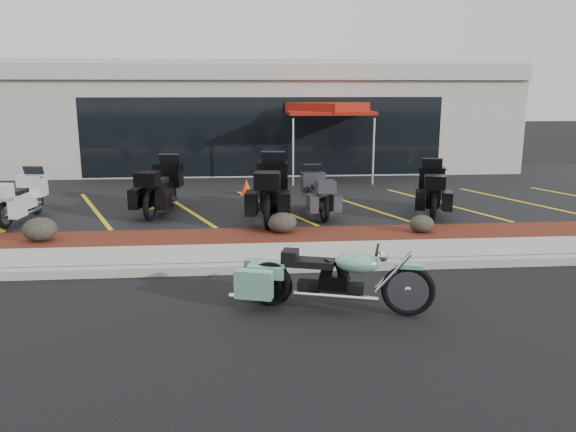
{
  "coord_description": "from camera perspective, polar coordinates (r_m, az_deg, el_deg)",
  "views": [
    {
      "loc": [
        -0.78,
        -8.26,
        3.06
      ],
      "look_at": [
        0.02,
        1.2,
        0.9
      ],
      "focal_mm": 35.0,
      "sensor_mm": 36.0,
      "label": 1
    }
  ],
  "objects": [
    {
      "name": "mulch_bed",
      "position": [
        11.48,
        -0.76,
        -2.25
      ],
      "size": [
        24.0,
        1.2,
        0.16
      ],
      "primitive_type": "cube",
      "color": "#3E190E",
      "rests_on": "ground"
    },
    {
      "name": "hero_cruiser",
      "position": [
        7.84,
        12.13,
        -6.68
      ],
      "size": [
        2.83,
        1.46,
        0.97
      ],
      "primitive_type": null,
      "rotation": [
        0.0,
        0.0,
        -0.29
      ],
      "color": "#6CA88B",
      "rests_on": "ground"
    },
    {
      "name": "touring_black_mid",
      "position": [
        13.54,
        -1.49,
        3.53
      ],
      "size": [
        1.27,
        2.62,
        1.47
      ],
      "primitive_type": null,
      "rotation": [
        0.0,
        0.0,
        1.45
      ],
      "color": "black",
      "rests_on": "upper_lot"
    },
    {
      "name": "touring_white",
      "position": [
        14.5,
        -24.3,
        2.39
      ],
      "size": [
        0.98,
        2.06,
        1.15
      ],
      "primitive_type": null,
      "rotation": [
        0.0,
        0.0,
        1.46
      ],
      "color": "silver",
      "rests_on": "upper_lot"
    },
    {
      "name": "sidewalk",
      "position": [
        10.33,
        -0.28,
        -4.0
      ],
      "size": [
        24.0,
        1.2,
        0.15
      ],
      "primitive_type": "cube",
      "color": "gray",
      "rests_on": "ground"
    },
    {
      "name": "curb",
      "position": [
        9.67,
        0.05,
        -5.19
      ],
      "size": [
        24.0,
        0.25,
        0.15
      ],
      "primitive_type": "cube",
      "color": "gray",
      "rests_on": "ground"
    },
    {
      "name": "touring_black_front",
      "position": [
        14.46,
        -11.87,
        3.59
      ],
      "size": [
        1.24,
        2.41,
        1.34
      ],
      "primitive_type": null,
      "rotation": [
        0.0,
        0.0,
        1.41
      ],
      "color": "black",
      "rests_on": "upper_lot"
    },
    {
      "name": "boulder_right",
      "position": [
        11.91,
        13.42,
        -0.76
      ],
      "size": [
        0.51,
        0.43,
        0.36
      ],
      "primitive_type": "ellipsoid",
      "color": "black",
      "rests_on": "mulch_bed"
    },
    {
      "name": "touring_grey",
      "position": [
        13.78,
        2.43,
        2.99
      ],
      "size": [
        0.89,
        2.0,
        1.13
      ],
      "primitive_type": null,
      "rotation": [
        0.0,
        0.0,
        1.65
      ],
      "color": "#333238",
      "rests_on": "upper_lot"
    },
    {
      "name": "ground",
      "position": [
        8.85,
        0.55,
        -7.45
      ],
      "size": [
        90.0,
        90.0,
        0.0
      ],
      "primitive_type": "plane",
      "color": "black",
      "rests_on": "ground"
    },
    {
      "name": "traffic_cone",
      "position": [
        15.82,
        -4.25,
        2.96
      ],
      "size": [
        0.36,
        0.36,
        0.44
      ],
      "primitive_type": "cone",
      "rotation": [
        0.0,
        0.0,
        0.09
      ],
      "color": "#ED3B07",
      "rests_on": "upper_lot"
    },
    {
      "name": "touring_black_rear",
      "position": [
        14.44,
        14.34,
        3.28
      ],
      "size": [
        1.4,
        2.29,
        1.25
      ],
      "primitive_type": null,
      "rotation": [
        0.0,
        0.0,
        1.28
      ],
      "color": "black",
      "rests_on": "upper_lot"
    },
    {
      "name": "boulder_mid",
      "position": [
        11.55,
        -0.6,
        -0.66
      ],
      "size": [
        0.6,
        0.5,
        0.43
      ],
      "primitive_type": "ellipsoid",
      "color": "black",
      "rests_on": "mulch_bed"
    },
    {
      "name": "popup_canopy",
      "position": [
        18.49,
        4.08,
        10.72
      ],
      "size": [
        3.18,
        3.18,
        2.49
      ],
      "rotation": [
        0.0,
        0.0,
        -0.22
      ],
      "color": "silver",
      "rests_on": "upper_lot"
    },
    {
      "name": "boulder_left",
      "position": [
        11.93,
        -23.9,
        -1.25
      ],
      "size": [
        0.66,
        0.55,
        0.47
      ],
      "primitive_type": "ellipsoid",
      "color": "black",
      "rests_on": "mulch_bed"
    },
    {
      "name": "dealership_building",
      "position": [
        22.77,
        -2.89,
        10.11
      ],
      "size": [
        18.0,
        8.16,
        4.0
      ],
      "color": "#9B968C",
      "rests_on": "ground"
    },
    {
      "name": "upper_lot",
      "position": [
        16.75,
        -2.07,
        2.51
      ],
      "size": [
        26.0,
        9.6,
        0.15
      ],
      "primitive_type": "cube",
      "color": "black",
      "rests_on": "ground"
    }
  ]
}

